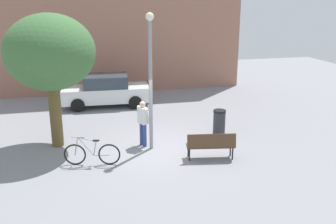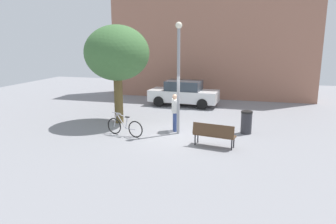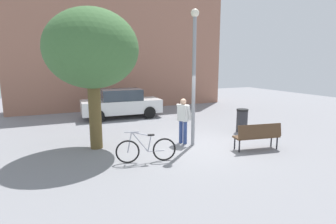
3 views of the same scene
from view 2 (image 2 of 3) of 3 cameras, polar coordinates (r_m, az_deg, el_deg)
name	(u,v)px [view 2 (image 2 of 3)]	position (r m, az deg, el deg)	size (l,w,h in m)	color
ground_plane	(178,134)	(13.87, 1.78, -3.96)	(36.00, 36.00, 0.00)	gray
building_facade	(211,31)	(22.87, 7.77, 14.14)	(14.02, 2.00, 9.15)	#9E6B56
lamppost	(179,70)	(13.44, 1.89, 7.59)	(0.28, 0.28, 4.71)	gray
person_by_lamppost	(175,110)	(14.09, 1.23, 0.37)	(0.45, 0.63, 1.67)	#334784
park_bench	(214,133)	(12.19, 8.20, -3.78)	(1.66, 0.74, 0.92)	#513823
plaza_tree	(117,54)	(15.47, -9.12, 10.27)	(3.07, 3.07, 4.70)	brown
bicycle_silver	(125,127)	(13.67, -7.79, -2.65)	(1.77, 0.46, 0.97)	black
parked_car_white	(184,93)	(19.73, 2.84, 3.39)	(4.28, 1.99, 1.55)	silver
trash_bin	(246,122)	(14.24, 13.85, -1.79)	(0.49, 0.49, 0.99)	#2D2D33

